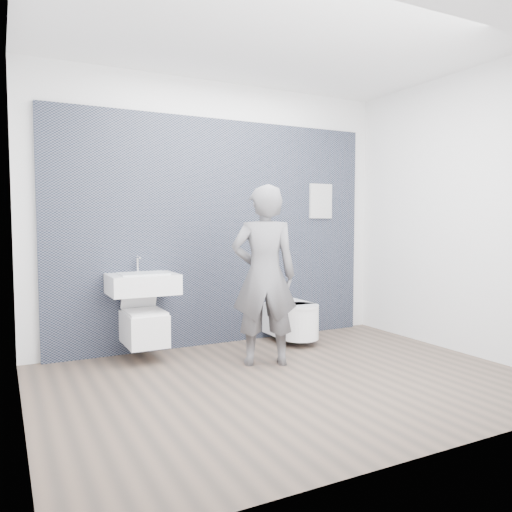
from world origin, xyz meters
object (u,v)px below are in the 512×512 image
toilet_rounded (294,320)px  visitor (264,276)px  washbasin (143,283)px  toilet_square (144,326)px

toilet_rounded → visitor: bearing=-139.4°
washbasin → toilet_rounded: washbasin is taller
washbasin → toilet_rounded: bearing=-3.8°
toilet_rounded → visitor: visitor is taller
washbasin → toilet_square: washbasin is taller
toilet_rounded → visitor: 1.05m
washbasin → visitor: size_ratio=0.38×
toilet_square → visitor: 1.26m
washbasin → visitor: bearing=-35.8°
washbasin → toilet_square: (-0.00, -0.02, -0.41)m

